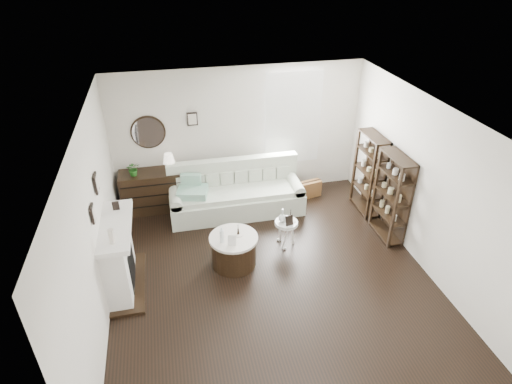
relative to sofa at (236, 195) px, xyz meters
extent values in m
plane|color=black|center=(0.21, -2.08, -0.33)|extent=(5.50, 5.50, 0.00)
plane|color=white|center=(0.21, -2.08, 2.37)|extent=(5.50, 5.50, 0.00)
plane|color=silver|center=(0.21, 0.67, 1.02)|extent=(5.00, 0.00, 5.00)
plane|color=silver|center=(0.21, -4.83, 1.02)|extent=(5.00, 0.00, 5.00)
plane|color=silver|center=(-2.29, -2.08, 1.02)|extent=(0.00, 5.50, 5.50)
plane|color=silver|center=(2.71, -2.08, 1.02)|extent=(0.00, 5.50, 5.50)
cube|color=white|center=(1.31, 0.65, 1.27)|extent=(1.00, 0.02, 1.80)
cube|color=white|center=(1.31, 0.59, 1.27)|extent=(1.15, 0.02, 1.90)
cylinder|color=silver|center=(-1.54, 0.64, 1.22)|extent=(0.60, 0.03, 0.60)
cube|color=black|center=(-0.69, 0.64, 1.42)|extent=(0.20, 0.03, 0.26)
cube|color=white|center=(-2.12, -1.78, 0.22)|extent=(0.34, 1.20, 1.10)
cube|color=black|center=(-2.09, -1.78, 0.07)|extent=(0.30, 0.65, 0.70)
cube|color=white|center=(-2.07, -1.78, 0.79)|extent=(0.44, 1.35, 0.08)
cube|color=black|center=(-2.04, -1.78, -0.31)|extent=(0.50, 1.40, 0.05)
cylinder|color=beige|center=(-2.07, -2.23, 0.94)|extent=(0.08, 0.08, 0.22)
cube|color=black|center=(-2.07, -1.38, 0.90)|extent=(0.10, 0.03, 0.14)
cube|color=black|center=(-2.26, -2.13, 1.27)|extent=(0.03, 0.18, 0.24)
cube|color=black|center=(-2.26, -1.48, 1.37)|extent=(0.03, 0.22, 0.28)
cube|color=black|center=(2.54, -0.53, 0.47)|extent=(0.30, 0.80, 1.60)
cylinder|color=tan|center=(2.52, -0.78, 0.19)|extent=(0.08, 0.08, 0.11)
cylinder|color=tan|center=(2.52, -0.53, 0.19)|extent=(0.08, 0.08, 0.11)
cylinder|color=tan|center=(2.52, -0.28, 0.19)|extent=(0.08, 0.08, 0.11)
cylinder|color=tan|center=(2.52, -0.78, 0.59)|extent=(0.08, 0.08, 0.11)
cylinder|color=tan|center=(2.52, -0.53, 0.59)|extent=(0.08, 0.08, 0.11)
cylinder|color=tan|center=(2.52, -0.28, 0.59)|extent=(0.08, 0.08, 0.11)
cylinder|color=tan|center=(2.52, -0.78, 0.99)|extent=(0.08, 0.08, 0.11)
cylinder|color=tan|center=(2.52, -0.53, 0.99)|extent=(0.08, 0.08, 0.11)
cylinder|color=tan|center=(2.52, -0.28, 0.99)|extent=(0.08, 0.08, 0.11)
cube|color=black|center=(2.54, -1.43, 0.47)|extent=(0.30, 0.80, 1.60)
cylinder|color=tan|center=(2.52, -1.68, 0.19)|extent=(0.08, 0.08, 0.11)
cylinder|color=tan|center=(2.52, -1.43, 0.19)|extent=(0.08, 0.08, 0.11)
cylinder|color=tan|center=(2.52, -1.18, 0.19)|extent=(0.08, 0.08, 0.11)
cylinder|color=tan|center=(2.52, -1.68, 0.59)|extent=(0.08, 0.08, 0.11)
cylinder|color=tan|center=(2.52, -1.43, 0.59)|extent=(0.08, 0.08, 0.11)
cylinder|color=tan|center=(2.52, -1.18, 0.59)|extent=(0.08, 0.08, 0.11)
cylinder|color=tan|center=(2.52, -1.68, 0.99)|extent=(0.08, 0.08, 0.11)
cylinder|color=tan|center=(2.52, -1.43, 0.99)|extent=(0.08, 0.08, 0.11)
cylinder|color=tan|center=(2.52, -1.18, 0.99)|extent=(0.08, 0.08, 0.11)
cube|color=beige|center=(0.00, -0.08, -0.12)|extent=(2.60, 0.90, 0.42)
cube|color=beige|center=(0.00, -0.11, 0.14)|extent=(2.25, 0.72, 0.10)
cube|color=beige|center=(0.00, 0.27, 0.28)|extent=(2.60, 0.20, 0.80)
cube|color=beige|center=(-1.18, -0.08, -0.07)|extent=(0.22, 0.85, 0.52)
cube|color=beige|center=(1.18, -0.08, -0.07)|extent=(0.22, 0.85, 0.52)
cube|color=#248458|center=(-0.85, -0.13, 0.26)|extent=(0.64, 0.57, 0.14)
cube|color=olive|center=(1.58, 0.16, -0.16)|extent=(0.55, 0.28, 0.35)
cube|color=black|center=(-1.58, 0.39, 0.08)|extent=(1.24, 0.52, 0.83)
cube|color=black|center=(-1.58, 0.12, -0.11)|extent=(1.19, 0.01, 0.02)
cube|color=black|center=(-1.58, 0.12, 0.12)|extent=(1.19, 0.01, 0.02)
cube|color=black|center=(-1.58, 0.12, 0.35)|extent=(1.19, 0.01, 0.01)
imported|color=#1D5418|center=(-1.89, 0.34, 0.63)|extent=(0.27, 0.24, 0.28)
cylinder|color=black|center=(-0.33, -1.65, -0.08)|extent=(0.73, 0.73, 0.51)
cylinder|color=beige|center=(-0.33, -1.65, 0.20)|extent=(0.80, 0.80, 0.04)
cylinder|color=silver|center=(0.66, -1.32, 0.14)|extent=(0.40, 0.40, 0.03)
cylinder|color=white|center=(0.66, -1.32, 0.11)|extent=(0.41, 0.41, 0.02)
cylinder|color=white|center=(0.66, -1.32, -0.10)|extent=(0.03, 0.03, 0.46)
cylinder|color=silver|center=(-0.53, -1.74, 0.36)|extent=(0.07, 0.07, 0.28)
cube|color=silver|center=(-0.39, -1.85, 0.31)|extent=(0.14, 0.09, 0.18)
cube|color=black|center=(0.68, -1.43, 0.25)|extent=(0.15, 0.08, 0.18)
camera|label=1|loc=(-1.19, -7.17, 4.37)|focal=30.00mm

